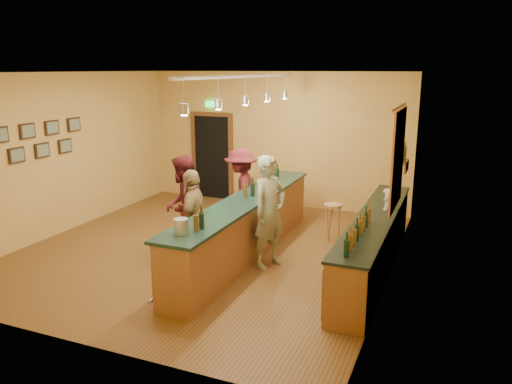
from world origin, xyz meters
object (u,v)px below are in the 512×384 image
at_px(tasting_bar, 246,223).
at_px(bar_stool, 333,211).
at_px(customer_b, 193,220).
at_px(customer_a, 183,206).
at_px(customer_c, 241,192).
at_px(back_counter, 374,242).
at_px(bartender, 270,212).

height_order(tasting_bar, bar_stool, tasting_bar).
bearing_deg(bar_stool, customer_b, -127.86).
bearing_deg(customer_a, customer_c, 143.79).
bearing_deg(customer_c, customer_b, -19.36).
relative_size(customer_b, bar_stool, 2.34).
height_order(customer_a, bar_stool, customer_a).
bearing_deg(tasting_bar, back_counter, 4.65).
bearing_deg(tasting_bar, customer_c, 118.22).
bearing_deg(bartender, back_counter, -52.20).
relative_size(customer_b, customer_c, 0.97).
bearing_deg(bartender, customer_a, 116.81).
bearing_deg(customer_b, back_counter, 95.89).
height_order(bartender, customer_a, bartender).
distance_m(bartender, bar_stool, 1.84).
relative_size(tasting_bar, customer_a, 2.81).
xyz_separation_m(customer_a, bar_stool, (2.24, 1.80, -0.33)).
distance_m(bartender, customer_b, 1.27).
distance_m(back_counter, tasting_bar, 2.24).
relative_size(back_counter, customer_b, 2.68).
relative_size(bartender, customer_b, 1.12).
relative_size(tasting_bar, bar_stool, 7.03).
height_order(customer_b, bar_stool, customer_b).
bearing_deg(customer_a, bar_stool, 110.56).
bearing_deg(customer_c, tasting_bar, 8.86).
distance_m(customer_a, bar_stool, 2.90).
distance_m(tasting_bar, customer_b, 1.08).
bearing_deg(back_counter, tasting_bar, -175.35).
height_order(back_counter, customer_a, customer_a).
bearing_deg(customer_a, bartender, 76.44).
distance_m(bartender, customer_c, 1.72).
bearing_deg(customer_c, bar_stool, 82.27).
xyz_separation_m(customer_a, customer_c, (0.47, 1.44, -0.03)).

